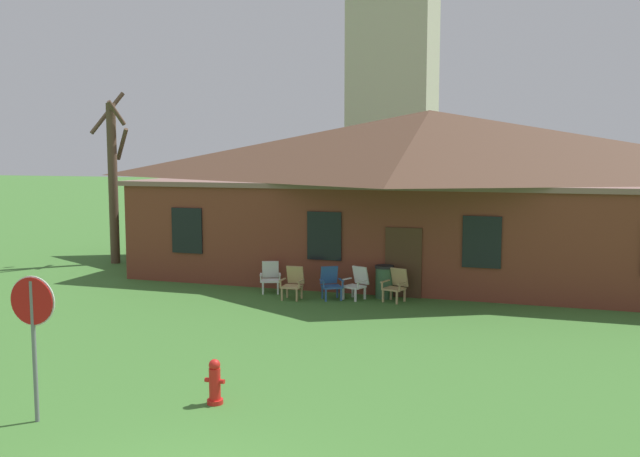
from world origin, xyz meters
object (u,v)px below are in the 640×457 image
(stop_sign, at_px, (33,319))
(fire_hydrant, at_px, (215,383))
(lawn_chair_left_end, at_px, (331,282))
(lawn_chair_middle, at_px, (357,282))
(lawn_chair_near_door, at_px, (293,282))
(lawn_chair_right_end, at_px, (396,284))
(trash_bin, at_px, (384,281))
(lawn_chair_by_porch, at_px, (270,276))

(stop_sign, distance_m, fire_hydrant, 3.15)
(lawn_chair_left_end, relative_size, lawn_chair_middle, 1.00)
(lawn_chair_near_door, xyz_separation_m, fire_hydrant, (1.72, -8.55, -0.12))
(stop_sign, distance_m, lawn_chair_middle, 11.06)
(lawn_chair_middle, bearing_deg, lawn_chair_right_end, 1.67)
(lawn_chair_near_door, xyz_separation_m, lawn_chair_middle, (1.79, 0.57, 0.00))
(lawn_chair_right_end, xyz_separation_m, trash_bin, (-0.44, 0.35, -0.00))
(lawn_chair_left_end, relative_size, trash_bin, 0.98)
(lawn_chair_near_door, height_order, lawn_chair_right_end, same)
(lawn_chair_near_door, height_order, lawn_chair_left_end, same)
(lawn_chair_left_end, bearing_deg, fire_hydrant, -85.70)
(lawn_chair_left_end, bearing_deg, lawn_chair_near_door, -162.77)
(stop_sign, bearing_deg, lawn_chair_right_end, 71.41)
(lawn_chair_left_end, height_order, lawn_chair_right_end, same)
(stop_sign, relative_size, trash_bin, 2.43)
(lawn_chair_by_porch, distance_m, fire_hydrant, 9.63)
(lawn_chair_by_porch, relative_size, fire_hydrant, 1.21)
(fire_hydrant, bearing_deg, stop_sign, -145.84)
(lawn_chair_near_door, height_order, fire_hydrant, lawn_chair_near_door)
(lawn_chair_right_end, distance_m, fire_hydrant, 9.24)
(lawn_chair_by_porch, distance_m, lawn_chair_right_end, 3.98)
(lawn_chair_right_end, bearing_deg, fire_hydrant, -97.77)
(lawn_chair_left_end, bearing_deg, lawn_chair_middle, 17.87)
(lawn_chair_middle, height_order, trash_bin, trash_bin)
(lawn_chair_left_end, bearing_deg, lawn_chair_right_end, 8.08)
(fire_hydrant, bearing_deg, lawn_chair_left_end, 94.30)
(trash_bin, bearing_deg, stop_sign, -105.98)
(lawn_chair_near_door, bearing_deg, trash_bin, 20.62)
(stop_sign, distance_m, lawn_chair_near_door, 10.25)
(lawn_chair_near_door, xyz_separation_m, lawn_chair_left_end, (1.06, 0.33, 0.00))
(stop_sign, xyz_separation_m, lawn_chair_right_end, (3.62, 10.76, -1.19))
(lawn_chair_middle, xyz_separation_m, fire_hydrant, (-0.07, -9.12, -0.12))
(lawn_chair_left_end, bearing_deg, stop_sign, -99.22)
(lawn_chair_left_end, distance_m, lawn_chair_right_end, 1.94)
(stop_sign, relative_size, lawn_chair_left_end, 2.49)
(lawn_chair_left_end, bearing_deg, trash_bin, 22.96)
(lawn_chair_by_porch, distance_m, trash_bin, 3.56)
(lawn_chair_left_end, xyz_separation_m, trash_bin, (1.48, 0.63, -0.00))
(lawn_chair_left_end, height_order, lawn_chair_middle, same)
(stop_sign, relative_size, lawn_chair_near_door, 2.49)
(lawn_chair_middle, height_order, lawn_chair_right_end, same)
(lawn_chair_near_door, relative_size, fire_hydrant, 1.21)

